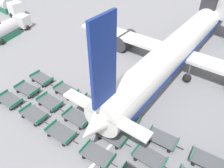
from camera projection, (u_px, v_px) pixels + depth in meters
ground_plane at (100, 34)px, 39.43m from camera, size 500.00×500.00×0.00m
airplane at (180, 46)px, 29.84m from camera, size 32.45×39.68×12.47m
fuel_tanker_primary at (5, 5)px, 47.41m from camera, size 9.76×3.27×3.29m
fuel_tanker_secondary at (7, 30)px, 37.83m from camera, size 4.59×8.98×3.03m
baggage_dolly_row_near_col_a at (10, 100)px, 25.02m from camera, size 3.61×1.90×0.92m
baggage_dolly_row_near_col_b at (34, 115)px, 23.24m from camera, size 3.59×1.85×0.92m
baggage_dolly_row_near_col_c at (61, 133)px, 21.33m from camera, size 3.61×1.88×0.92m
baggage_dolly_row_near_col_d at (97, 155)px, 19.43m from camera, size 3.62×1.93×0.92m
baggage_dolly_row_mid_a_col_a at (27, 89)px, 26.51m from camera, size 3.62×1.94×0.92m
baggage_dolly_row_mid_a_col_b at (50, 102)px, 24.73m from camera, size 3.57×1.78×0.92m
baggage_dolly_row_mid_a_col_c at (77, 118)px, 22.88m from camera, size 3.61×1.88×0.92m
baggage_dolly_row_mid_a_col_d at (112, 136)px, 21.06m from camera, size 3.61×1.89×0.92m
baggage_dolly_row_mid_a_col_e at (149, 157)px, 19.23m from camera, size 3.59×1.83×0.92m
baggage_dolly_row_mid_b_col_a at (42, 79)px, 28.18m from camera, size 3.57×1.79×0.92m
baggage_dolly_row_mid_b_col_b at (66, 91)px, 26.34m from camera, size 3.58×1.81×0.92m
baggage_dolly_row_mid_b_col_c at (93, 103)px, 24.60m from camera, size 3.63×1.99×0.92m
baggage_dolly_row_mid_b_col_d at (125, 119)px, 22.74m from camera, size 3.62×1.94×0.92m
baggage_dolly_row_mid_b_col_e at (162, 139)px, 20.78m from camera, size 3.62×1.94×0.92m
baggage_dolly_row_mid_b_col_f at (208, 161)px, 18.92m from camera, size 3.63×1.95×0.92m
stand_guidance_stripe at (153, 97)px, 26.09m from camera, size 1.23×31.80×0.01m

